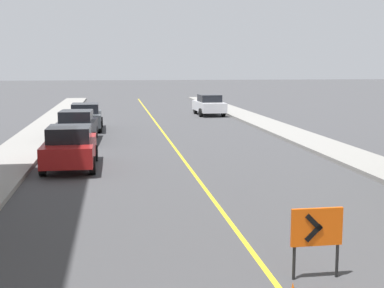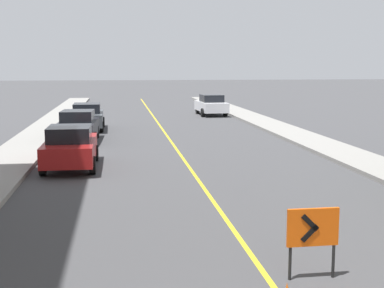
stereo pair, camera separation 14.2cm
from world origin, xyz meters
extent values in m
cube|color=gold|center=(0.00, 36.41, 0.00)|extent=(0.12, 72.83, 0.01)
cube|color=gray|center=(-6.88, 36.41, 0.08)|extent=(2.18, 72.83, 0.16)
cube|color=gray|center=(6.88, 36.41, 0.08)|extent=(2.18, 72.83, 0.16)
cube|color=#EF560C|center=(0.78, 20.34, 0.96)|extent=(0.95, 0.07, 0.69)
cube|color=black|center=(0.71, 20.30, 1.06)|extent=(0.33, 0.02, 0.33)
cube|color=black|center=(0.71, 20.30, 0.86)|extent=(0.33, 0.02, 0.33)
cylinder|color=black|center=(0.37, 20.34, 0.31)|extent=(0.06, 0.06, 0.61)
cylinder|color=black|center=(1.18, 20.34, 0.31)|extent=(0.06, 0.06, 0.61)
cube|color=maroon|center=(-4.41, 31.70, 0.68)|extent=(1.81, 4.30, 0.72)
cube|color=black|center=(-4.41, 31.49, 1.31)|extent=(1.53, 1.94, 0.55)
cylinder|color=black|center=(-5.26, 33.04, 0.32)|extent=(0.22, 0.64, 0.64)
cylinder|color=black|center=(-3.55, 33.04, 0.32)|extent=(0.22, 0.64, 0.64)
cylinder|color=black|center=(-5.26, 30.37, 0.32)|extent=(0.22, 0.64, 0.64)
cylinder|color=black|center=(-3.55, 30.37, 0.32)|extent=(0.22, 0.64, 0.64)
cube|color=black|center=(-4.62, 38.71, 0.68)|extent=(1.98, 4.37, 0.72)
cube|color=black|center=(-4.62, 38.49, 1.31)|extent=(1.61, 2.00, 0.55)
cylinder|color=black|center=(-5.48, 40.04, 0.32)|extent=(0.25, 0.65, 0.64)
cylinder|color=black|center=(-3.77, 40.04, 0.32)|extent=(0.25, 0.65, 0.64)
cylinder|color=black|center=(-5.48, 37.37, 0.32)|extent=(0.25, 0.65, 0.64)
cylinder|color=black|center=(-3.77, 37.37, 0.32)|extent=(0.25, 0.65, 0.64)
cube|color=#474C51|center=(-4.43, 43.65, 0.68)|extent=(1.86, 4.33, 0.72)
cube|color=black|center=(-4.43, 43.44, 1.31)|extent=(1.56, 1.96, 0.55)
cylinder|color=black|center=(-5.29, 44.99, 0.32)|extent=(0.23, 0.64, 0.64)
cylinder|color=black|center=(-3.58, 44.99, 0.32)|extent=(0.23, 0.64, 0.64)
cylinder|color=black|center=(-5.29, 42.32, 0.32)|extent=(0.23, 0.64, 0.64)
cylinder|color=black|center=(-3.58, 42.32, 0.32)|extent=(0.23, 0.64, 0.64)
cube|color=silver|center=(4.47, 51.96, 0.68)|extent=(2.01, 4.38, 0.72)
cube|color=black|center=(4.47, 51.75, 1.31)|extent=(1.62, 2.01, 0.55)
cylinder|color=black|center=(3.62, 53.30, 0.32)|extent=(0.25, 0.65, 0.64)
cylinder|color=black|center=(5.33, 53.30, 0.32)|extent=(0.25, 0.65, 0.64)
cylinder|color=black|center=(3.62, 50.63, 0.32)|extent=(0.25, 0.65, 0.64)
cylinder|color=black|center=(5.33, 50.63, 0.32)|extent=(0.25, 0.65, 0.64)
camera|label=1|loc=(-2.76, 11.56, 3.81)|focal=50.00mm
camera|label=2|loc=(-2.62, 11.54, 3.81)|focal=50.00mm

